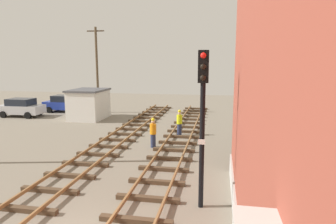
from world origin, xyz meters
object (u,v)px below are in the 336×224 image
(signal_mast, at_px, (203,112))
(track_worker_distant, at_px, (153,133))
(control_hut, at_px, (89,104))
(parked_car_blue, at_px, (65,103))
(parked_car_silver, at_px, (21,107))
(utility_pole_far, at_px, (97,69))
(track_worker_foreground, at_px, (179,123))

(signal_mast, xyz_separation_m, track_worker_distant, (-3.44, 7.12, -2.60))
(control_hut, bearing_deg, track_worker_distant, -45.00)
(parked_car_blue, distance_m, parked_car_silver, 4.25)
(control_hut, xyz_separation_m, utility_pole_far, (-0.51, 3.32, 3.15))
(parked_car_blue, xyz_separation_m, utility_pole_far, (3.71, 0.19, 3.64))
(parked_car_blue, bearing_deg, track_worker_distant, -42.31)
(signal_mast, relative_size, track_worker_foreground, 3.02)
(utility_pole_far, bearing_deg, track_worker_distant, -53.09)
(control_hut, relative_size, utility_pole_far, 0.44)
(track_worker_foreground, bearing_deg, control_hut, 152.89)
(control_hut, height_order, track_worker_foreground, control_hut)
(parked_car_blue, bearing_deg, utility_pole_far, 2.99)
(signal_mast, xyz_separation_m, parked_car_silver, (-18.36, 14.95, -2.63))
(signal_mast, bearing_deg, parked_car_blue, 130.64)
(parked_car_silver, bearing_deg, track_worker_foreground, -15.79)
(parked_car_blue, height_order, track_worker_foreground, track_worker_foreground)
(signal_mast, height_order, control_hut, signal_mast)
(control_hut, bearing_deg, parked_car_blue, 143.47)
(control_hut, height_order, parked_car_silver, control_hut)
(signal_mast, distance_m, track_worker_distant, 8.32)
(parked_car_silver, relative_size, track_worker_distant, 2.25)
(control_hut, xyz_separation_m, parked_car_blue, (-4.23, 3.13, -0.49))
(parked_car_blue, distance_m, utility_pole_far, 5.20)
(parked_car_silver, height_order, track_worker_foreground, track_worker_foreground)
(track_worker_foreground, bearing_deg, utility_pole_far, 140.35)
(parked_car_blue, relative_size, utility_pole_far, 0.48)
(control_hut, bearing_deg, parked_car_silver, -178.91)
(signal_mast, height_order, track_worker_foreground, signal_mast)
(parked_car_blue, bearing_deg, signal_mast, -49.36)
(parked_car_blue, bearing_deg, track_worker_foreground, -30.30)
(control_hut, distance_m, parked_car_blue, 5.28)
(signal_mast, bearing_deg, track_worker_distant, 115.81)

